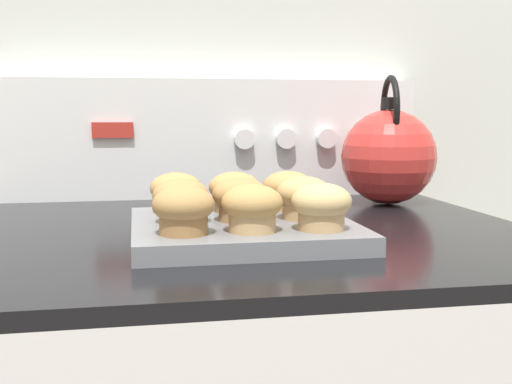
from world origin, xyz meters
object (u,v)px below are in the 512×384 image
object	(u,v)px
muffin_r2_c2	(288,190)
muffin_r1_c1	(240,198)
muffin_r1_c0	(181,200)
muffin_r2_c1	(234,191)
muffin_r2_c0	(176,192)
tea_kettle	(388,155)
muffin_r1_c2	(304,197)
muffin_pan	(242,229)
muffin_r0_c2	(321,206)
muffin_r0_c1	(252,207)
muffin_r0_c0	(183,209)

from	to	relation	value
muffin_r2_c2	muffin_r1_c1	bearing A→B (deg)	-137.12
muffin_r1_c0	muffin_r2_c1	xyz separation A→B (m)	(0.08, 0.07, 0.00)
muffin_r2_c0	tea_kettle	distance (m)	0.41
muffin_r1_c2	muffin_r2_c0	bearing A→B (deg)	153.30
muffin_r1_c2	muffin_r2_c1	size ratio (longest dim) A/B	1.00
tea_kettle	muffin_r1_c2	bearing A→B (deg)	-130.68
muffin_r1_c0	muffin_r2_c2	world-z (taller)	same
muffin_r1_c0	muffin_pan	bearing A→B (deg)	0.44
muffin_r0_c2	muffin_r0_c1	bearing A→B (deg)	177.64
muffin_r0_c1	muffin_r2_c1	world-z (taller)	same
muffin_r1_c1	muffin_r2_c0	distance (m)	0.11
muffin_r2_c2	muffin_r2_c0	bearing A→B (deg)	178.23
muffin_r2_c0	muffin_r1_c1	bearing A→B (deg)	-46.27
muffin_r1_c1	muffin_r2_c0	world-z (taller)	same
muffin_pan	tea_kettle	distance (m)	0.39
muffin_r1_c2	muffin_r2_c1	world-z (taller)	same
muffin_pan	tea_kettle	xyz separation A→B (m)	(0.29, 0.25, 0.07)
muffin_pan	muffin_r1_c0	world-z (taller)	muffin_r1_c0
muffin_r1_c0	tea_kettle	world-z (taller)	tea_kettle
muffin_r1_c1	tea_kettle	world-z (taller)	tea_kettle
muffin_r1_c2	muffin_r2_c2	world-z (taller)	same
muffin_r0_c0	muffin_r2_c2	size ratio (longest dim) A/B	1.00
muffin_r0_c2	tea_kettle	world-z (taller)	tea_kettle
muffin_r0_c2	muffin_r1_c0	size ratio (longest dim) A/B	1.00
muffin_r1_c2	muffin_r1_c1	bearing A→B (deg)	179.58
muffin_r0_c2	muffin_r1_c0	world-z (taller)	same
muffin_r1_c1	muffin_r2_c2	distance (m)	0.11
muffin_r0_c2	muffin_r1_c2	size ratio (longest dim) A/B	1.00
muffin_r0_c2	muffin_r1_c0	distance (m)	0.17
muffin_r1_c1	muffin_r2_c0	xyz separation A→B (m)	(-0.07, 0.08, 0.00)
muffin_r1_c0	muffin_r0_c0	bearing A→B (deg)	-91.99
muffin_r2_c2	tea_kettle	xyz separation A→B (m)	(0.22, 0.18, 0.03)
muffin_r0_c1	muffin_r2_c1	distance (m)	0.15
muffin_r1_c0	muffin_r2_c0	distance (m)	0.08
muffin_r0_c2	muffin_r2_c0	size ratio (longest dim) A/B	1.00
muffin_r1_c1	muffin_pan	bearing A→B (deg)	-23.86
tea_kettle	muffin_r2_c0	bearing A→B (deg)	-155.09
muffin_r2_c0	muffin_r2_c1	distance (m)	0.08
muffin_r1_c2	muffin_r2_c1	distance (m)	0.11
muffin_r2_c0	muffin_r2_c2	xyz separation A→B (m)	(0.15, -0.00, 0.00)
muffin_r2_c1	muffin_r0_c2	bearing A→B (deg)	-63.08
muffin_r1_c0	muffin_r2_c2	size ratio (longest dim) A/B	1.00
muffin_r1_c1	tea_kettle	xyz separation A→B (m)	(0.30, 0.25, 0.03)
tea_kettle	muffin_r0_c0	bearing A→B (deg)	-138.78
muffin_r0_c1	muffin_r2_c1	xyz separation A→B (m)	(0.00, 0.15, 0.00)
muffin_pan	muffin_r0_c0	distance (m)	0.11
muffin_pan	muffin_r2_c1	bearing A→B (deg)	88.39
muffin_r1_c1	muffin_r1_c0	bearing A→B (deg)	-178.83
muffin_r0_c1	muffin_r0_c2	distance (m)	0.08
muffin_r1_c1	muffin_r2_c2	xyz separation A→B (m)	(0.08, 0.07, 0.00)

